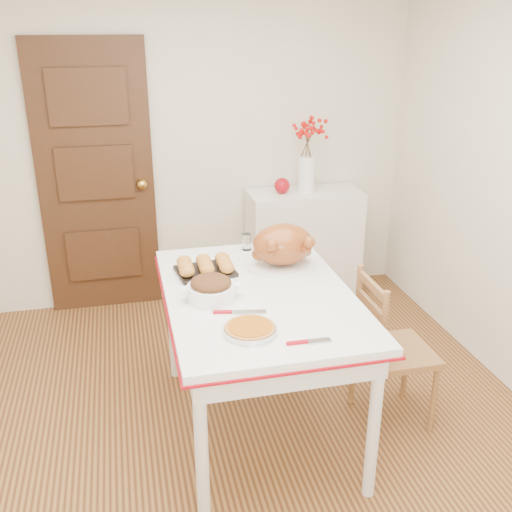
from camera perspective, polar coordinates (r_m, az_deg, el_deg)
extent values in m
cube|color=#472612|center=(3.32, -1.23, -18.38)|extent=(3.50, 4.00, 0.00)
cube|color=beige|center=(4.60, -6.71, 10.55)|extent=(3.50, 0.00, 2.50)
cube|color=#3E1D0F|center=(4.59, -15.30, 7.09)|extent=(0.85, 0.06, 2.06)
cube|color=silver|center=(4.80, 4.64, 1.12)|extent=(0.89, 0.40, 0.89)
sphere|color=#9A0813|center=(4.59, 2.55, 6.88)|extent=(0.12, 0.12, 0.12)
cylinder|color=#9D4E0D|center=(2.64, -0.58, -7.08)|extent=(0.29, 0.29, 0.05)
cylinder|color=white|center=(3.56, -0.92, 1.39)|extent=(0.06, 0.06, 0.10)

